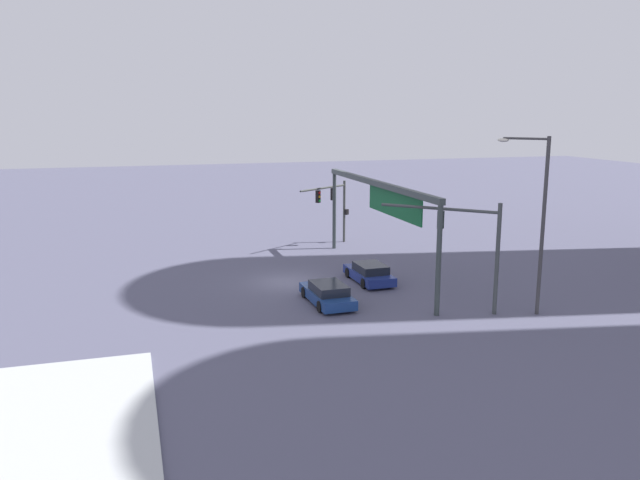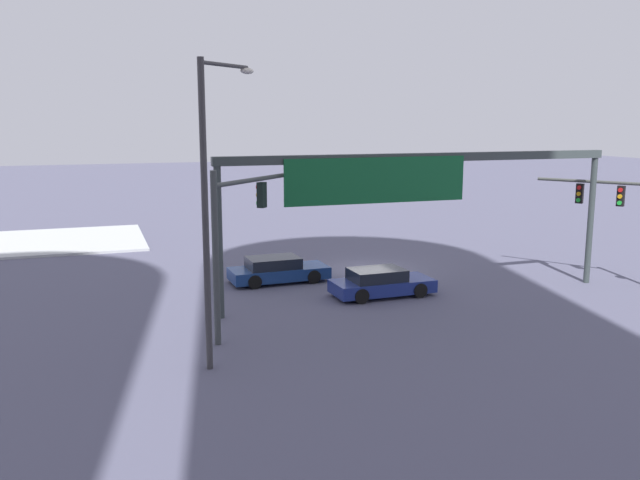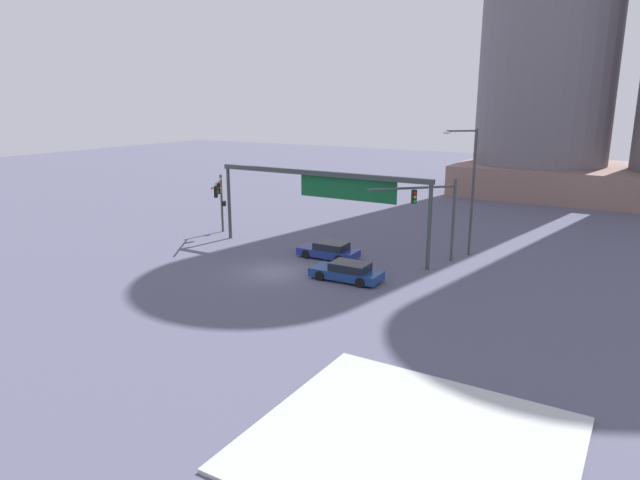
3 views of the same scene
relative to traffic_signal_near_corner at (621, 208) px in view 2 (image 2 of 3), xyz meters
name	(u,v)px [view 2 (image 2 of 3)]	position (x,y,z in m)	size (l,w,h in m)	color
ground_plane	(367,269)	(10.07, -6.36, -3.53)	(184.34, 184.34, 0.00)	#515167
sidewalk_corner	(58,241)	(25.39, -19.85, -3.46)	(10.38, 9.60, 0.15)	#B3B7B8
traffic_signal_near_corner	(621,208)	(0.00, 0.00, 0.00)	(3.14, 4.86, 5.05)	#3E413D
traffic_signal_opposite_side	(239,221)	(18.37, 1.54, 0.52)	(4.73, 4.83, 5.94)	#3E4343
streetlamp_curved_arm	(210,195)	(19.90, 4.62, 1.83)	(2.12, 1.95, 9.34)	#3B3A3D
overhead_sign_gantry	(412,180)	(10.68, -0.34, 1.60)	(17.79, 0.43, 6.22)	#363F3E
sedan_car_approaching	(277,270)	(15.14, -5.29, -2.96)	(4.68, 2.09, 1.21)	navy
sedan_car_waiting_far	(381,283)	(11.54, -1.39, -2.96)	(4.47, 2.03, 1.21)	navy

